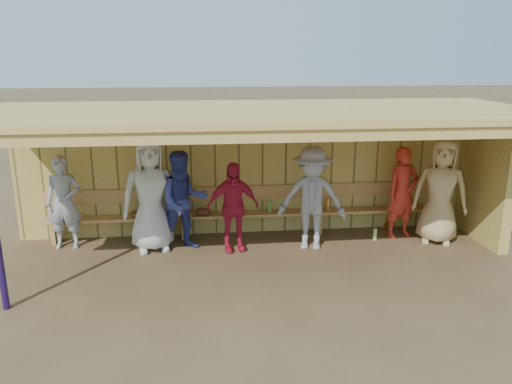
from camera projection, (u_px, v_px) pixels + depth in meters
ground at (258, 257)px, 8.49m from camera, size 90.00×90.00×0.00m
player_a at (64, 203)px, 8.69m from camera, size 0.61×0.40×1.66m
player_b at (151, 195)px, 8.56m from camera, size 1.08×0.81×2.00m
player_c at (183, 201)px, 8.62m from camera, size 1.00×0.86×1.76m
player_d at (233, 207)px, 8.59m from camera, size 0.98×0.54×1.58m
player_e at (312, 198)px, 8.65m from camera, size 1.32×0.96×1.83m
player_g at (403, 193)px, 9.23m from camera, size 0.70×0.54×1.71m
player_h at (440, 191)px, 8.92m from camera, size 1.10×0.92×1.92m
dugout_structure at (276, 151)px, 8.73m from camera, size 8.80×3.20×2.50m
bench at (252, 208)px, 9.42m from camera, size 7.60×0.34×0.93m
dugout_equipment at (207, 213)px, 9.21m from camera, size 5.94×0.62×0.80m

